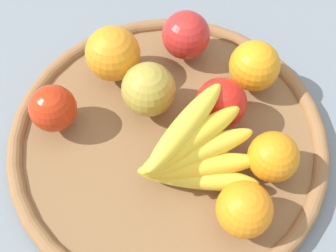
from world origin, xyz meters
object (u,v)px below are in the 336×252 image
Objects in this scene: apple_2 at (221,103)px; orange_0 at (273,157)px; orange_2 at (254,66)px; apple_0 at (53,108)px; apple_1 at (149,89)px; orange_1 at (113,53)px; orange_3 at (246,208)px; banana_bunch at (194,152)px; apple_3 at (186,35)px.

orange_0 is (0.11, 0.00, -0.00)m from apple_2.
orange_0 is (0.13, -0.08, -0.00)m from orange_2.
apple_0 is 0.14m from apple_1.
apple_2 is at bearing 41.85° from apple_1.
orange_1 reaches higher than orange_3.
banana_bunch reaches higher than orange_2.
apple_1 is 1.04× the size of apple_3.
orange_2 reaches higher than apple_2.
apple_0 and orange_0 have the same top height.
orange_2 is at bearing 67.97° from apple_0.
orange_1 is 1.10× the size of apple_3.
orange_1 is at bearing -179.58° from orange_3.
orange_3 is (0.22, -0.00, -0.00)m from apple_1.
apple_2 reaches higher than orange_0.
orange_3 is at bearing -44.36° from orange_2.
apple_0 is 0.81× the size of orange_1.
orange_2 is 0.12m from apple_3.
apple_0 is 0.92× the size of apple_2.
orange_1 is at bearing -163.70° from orange_0.
apple_1 reaches higher than apple_2.
apple_0 is 0.30m from orange_3.
apple_2 is 0.93× the size of apple_1.
apple_2 reaches higher than orange_3.
banana_bunch reaches higher than orange_1.
orange_0 is at bearing -32.16° from orange_2.
orange_2 is at bearing 147.84° from orange_0.
orange_1 is at bearing -154.95° from apple_2.
orange_1 is at bearing -131.72° from orange_2.
orange_0 is (0.27, 0.08, -0.01)m from orange_1.
apple_0 is at bearing -113.95° from apple_1.
apple_1 is (0.08, 0.01, -0.00)m from orange_1.
apple_3 is (0.03, 0.11, -0.00)m from orange_1.
apple_2 is 0.09m from banana_bunch.
orange_2 is 0.08m from apple_2.
apple_1 is 0.22m from orange_3.
apple_3 reaches higher than orange_3.
apple_1 is 0.20m from orange_0.
orange_1 is at bearing -175.97° from apple_1.
banana_bunch is 1.98× the size of orange_1.
apple_1 is 1.15× the size of orange_0.
orange_0 is at bearing 16.30° from orange_1.
orange_3 is at bearing -22.42° from apple_3.
orange_1 is (-0.16, -0.08, 0.01)m from apple_2.
apple_2 is (0.02, -0.08, -0.00)m from orange_2.
banana_bunch reaches higher than apple_3.
banana_bunch is 0.11m from orange_0.
orange_2 reaches higher than apple_0.
orange_2 is 0.22m from orange_3.
apple_2 is 0.10m from apple_1.
apple_2 is 0.16m from orange_3.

